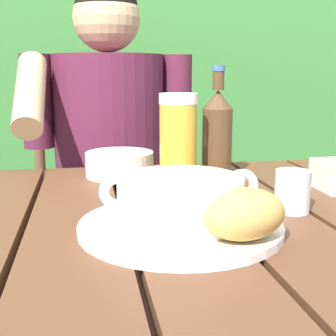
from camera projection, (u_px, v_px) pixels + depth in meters
dining_table at (177, 284)px, 0.70m from camera, size 1.33×0.90×0.76m
hedge_backdrop at (115, 57)px, 2.28m from camera, size 3.18×0.84×2.24m
chair_near_diner at (110, 223)px, 1.58m from camera, size 0.50×0.41×0.94m
person_eating at (110, 161)px, 1.34m from camera, size 0.48×0.47×1.24m
serving_plate at (181, 226)px, 0.66m from camera, size 0.29×0.29×0.01m
soup_bowl at (181, 199)px, 0.65m from camera, size 0.23×0.18×0.07m
bread_roll at (244, 214)px, 0.59m from camera, size 0.14×0.13×0.07m
beer_glass at (178, 140)px, 0.89m from camera, size 0.07×0.07×0.18m
beer_bottle at (217, 132)px, 0.97m from camera, size 0.06×0.06×0.23m
water_glass_small at (292, 191)px, 0.74m from camera, size 0.06×0.06×0.07m
table_knife at (250, 206)px, 0.77m from camera, size 0.16×0.04×0.01m
diner_bowl at (120, 164)px, 1.00m from camera, size 0.15×0.15×0.05m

